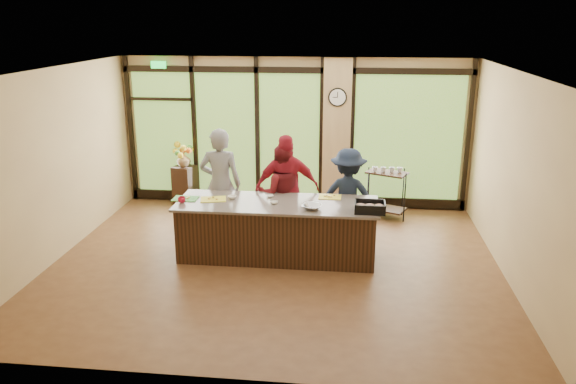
% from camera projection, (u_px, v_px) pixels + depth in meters
% --- Properties ---
extents(floor, '(7.00, 7.00, 0.00)m').
position_uv_depth(floor, '(275.00, 263.00, 8.89)').
color(floor, brown).
rests_on(floor, ground).
extents(ceiling, '(7.00, 7.00, 0.00)m').
position_uv_depth(ceiling, '(274.00, 71.00, 8.00)').
color(ceiling, white).
rests_on(ceiling, back_wall).
extents(back_wall, '(7.00, 0.00, 7.00)m').
position_uv_depth(back_wall, '(294.00, 133.00, 11.29)').
color(back_wall, tan).
rests_on(back_wall, floor).
extents(left_wall, '(0.00, 6.00, 6.00)m').
position_uv_depth(left_wall, '(54.00, 166.00, 8.82)').
color(left_wall, tan).
rests_on(left_wall, floor).
extents(right_wall, '(0.00, 6.00, 6.00)m').
position_uv_depth(right_wall, '(515.00, 179.00, 8.07)').
color(right_wall, tan).
rests_on(right_wall, floor).
extents(window_wall, '(6.90, 0.12, 3.00)m').
position_uv_depth(window_wall, '(302.00, 139.00, 11.26)').
color(window_wall, tan).
rests_on(window_wall, floor).
extents(island_base, '(3.10, 1.00, 0.88)m').
position_uv_depth(island_base, '(277.00, 231.00, 9.05)').
color(island_base, '#321B10').
rests_on(island_base, floor).
extents(countertop, '(3.20, 1.10, 0.04)m').
position_uv_depth(countertop, '(277.00, 204.00, 8.91)').
color(countertop, slate).
rests_on(countertop, island_base).
extents(wall_clock, '(0.36, 0.04, 0.36)m').
position_uv_depth(wall_clock, '(338.00, 97.00, 10.85)').
color(wall_clock, black).
rests_on(wall_clock, window_wall).
extents(cook_left, '(0.74, 0.51, 1.96)m').
position_uv_depth(cook_left, '(221.00, 184.00, 9.66)').
color(cook_left, slate).
rests_on(cook_left, floor).
extents(cook_midleft, '(0.92, 0.78, 1.68)m').
position_uv_depth(cook_midleft, '(281.00, 194.00, 9.61)').
color(cook_midleft, maroon).
rests_on(cook_midleft, floor).
extents(cook_midright, '(1.16, 0.67, 1.87)m').
position_uv_depth(cook_midright, '(287.00, 189.00, 9.57)').
color(cook_midright, maroon).
rests_on(cook_midright, floor).
extents(cook_right, '(1.09, 0.66, 1.64)m').
position_uv_depth(cook_right, '(348.00, 196.00, 9.56)').
color(cook_right, '#171F32').
rests_on(cook_right, floor).
extents(roasting_pan, '(0.47, 0.37, 0.08)m').
position_uv_depth(roasting_pan, '(370.00, 209.00, 8.47)').
color(roasting_pan, black).
rests_on(roasting_pan, countertop).
extents(mixing_bowl, '(0.36, 0.36, 0.07)m').
position_uv_depth(mixing_bowl, '(312.00, 207.00, 8.58)').
color(mixing_bowl, silver).
rests_on(mixing_bowl, countertop).
extents(cutting_board_left, '(0.40, 0.30, 0.01)m').
position_uv_depth(cutting_board_left, '(185.00, 199.00, 9.07)').
color(cutting_board_left, green).
rests_on(cutting_board_left, countertop).
extents(cutting_board_center, '(0.46, 0.39, 0.01)m').
position_uv_depth(cutting_board_center, '(213.00, 199.00, 9.04)').
color(cutting_board_center, yellow).
rests_on(cutting_board_center, countertop).
extents(cutting_board_right, '(0.37, 0.28, 0.01)m').
position_uv_depth(cutting_board_right, '(330.00, 197.00, 9.16)').
color(cutting_board_right, yellow).
rests_on(cutting_board_right, countertop).
extents(prep_bowl_near, '(0.16, 0.16, 0.05)m').
position_uv_depth(prep_bowl_near, '(232.00, 197.00, 9.08)').
color(prep_bowl_near, white).
rests_on(prep_bowl_near, countertop).
extents(prep_bowl_mid, '(0.17, 0.17, 0.04)m').
position_uv_depth(prep_bowl_mid, '(274.00, 202.00, 8.84)').
color(prep_bowl_mid, white).
rests_on(prep_bowl_mid, countertop).
extents(prep_bowl_far, '(0.15, 0.15, 0.03)m').
position_uv_depth(prep_bowl_far, '(270.00, 196.00, 9.17)').
color(prep_bowl_far, white).
rests_on(prep_bowl_far, countertop).
extents(red_ramekin, '(0.13, 0.13, 0.10)m').
position_uv_depth(red_ramekin, '(182.00, 200.00, 8.87)').
color(red_ramekin, '#AA1129').
rests_on(red_ramekin, countertop).
extents(flower_stand, '(0.50, 0.50, 0.81)m').
position_uv_depth(flower_stand, '(185.00, 185.00, 11.62)').
color(flower_stand, '#321B10').
rests_on(flower_stand, floor).
extents(flower_vase, '(0.36, 0.36, 0.30)m').
position_uv_depth(flower_vase, '(184.00, 159.00, 11.46)').
color(flower_vase, olive).
rests_on(flower_vase, flower_stand).
extents(bar_cart, '(0.85, 0.69, 1.02)m').
position_uv_depth(bar_cart, '(386.00, 188.00, 10.74)').
color(bar_cart, '#321B10').
rests_on(bar_cart, floor).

